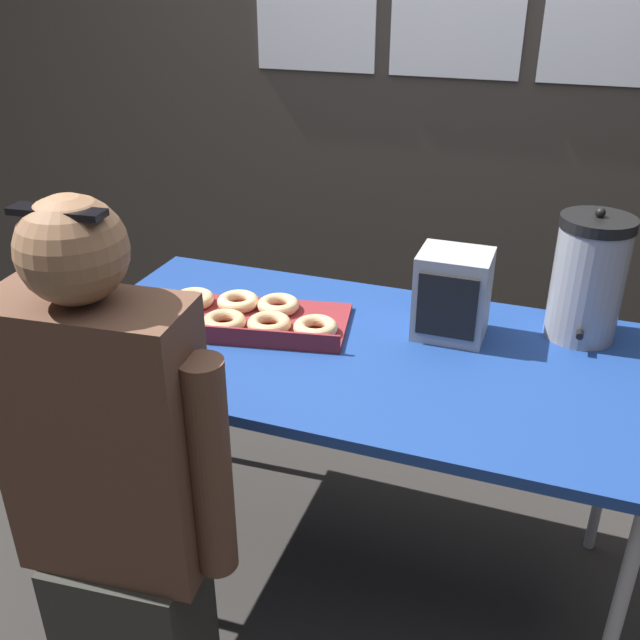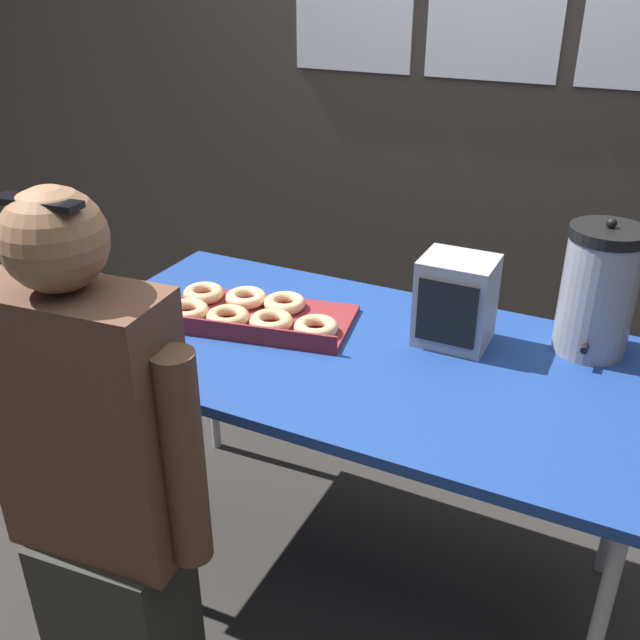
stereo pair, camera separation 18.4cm
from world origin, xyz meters
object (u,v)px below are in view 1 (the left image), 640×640
object	(u,v)px
space_heater	(452,295)
person_seated	(115,505)
coffee_urn	(588,278)
donut_box	(247,317)
cell_phone	(100,350)

from	to	relation	value
space_heater	person_seated	world-z (taller)	person_seated
coffee_urn	person_seated	size ratio (longest dim) A/B	0.27
donut_box	cell_phone	xyz separation A→B (m)	(-0.29, -0.27, -0.02)
coffee_urn	space_heater	world-z (taller)	coffee_urn
space_heater	person_seated	distance (m)	0.96
coffee_urn	space_heater	xyz separation A→B (m)	(-0.32, -0.11, -0.05)
space_heater	person_seated	size ratio (longest dim) A/B	0.18
cell_phone	person_seated	xyz separation A→B (m)	(0.25, -0.34, -0.15)
donut_box	coffee_urn	bearing A→B (deg)	4.92
person_seated	cell_phone	bearing A→B (deg)	-58.61
donut_box	cell_phone	bearing A→B (deg)	-147.96
cell_phone	space_heater	size ratio (longest dim) A/B	0.73
cell_phone	coffee_urn	bearing A→B (deg)	-7.53
donut_box	person_seated	xyz separation A→B (m)	(-0.03, -0.60, -0.17)
cell_phone	space_heater	distance (m)	0.92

